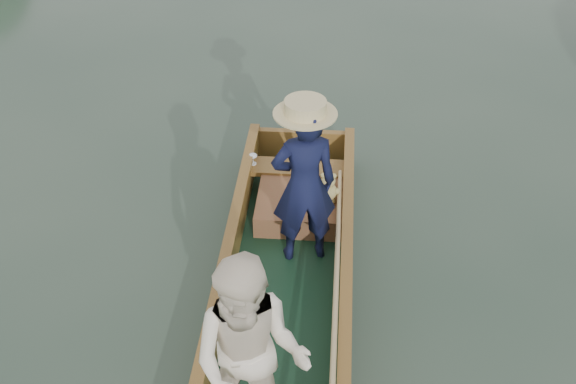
{
  "coord_description": "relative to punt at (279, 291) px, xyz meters",
  "views": [
    {
      "loc": [
        0.38,
        -4.15,
        4.46
      ],
      "look_at": [
        0.0,
        0.6,
        0.95
      ],
      "focal_mm": 45.0,
      "sensor_mm": 36.0,
      "label": 1
    }
  ],
  "objects": [
    {
      "name": "punt",
      "position": [
        0.0,
        0.0,
        0.0
      ],
      "size": [
        1.12,
        5.14,
        1.71
      ],
      "color": "#12301E",
      "rests_on": "ground"
    },
    {
      "name": "ground",
      "position": [
        0.01,
        0.16,
        -0.55
      ],
      "size": [
        120.0,
        120.0,
        0.0
      ],
      "primitive_type": "plane",
      "color": "#283D30",
      "rests_on": "ground"
    }
  ]
}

